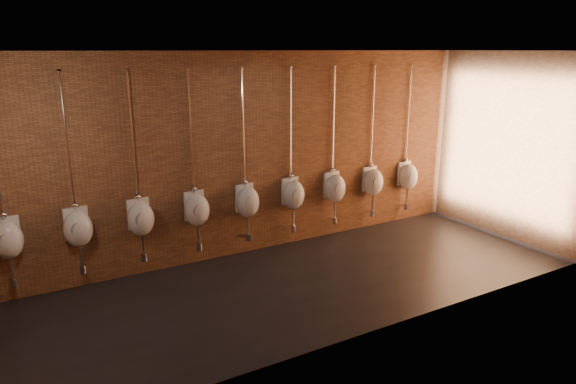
% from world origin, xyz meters
% --- Properties ---
extents(ground, '(8.50, 8.50, 0.00)m').
position_xyz_m(ground, '(0.00, 0.00, 0.00)').
color(ground, black).
rests_on(ground, ground).
extents(room_shell, '(8.54, 3.04, 3.22)m').
position_xyz_m(room_shell, '(0.00, 0.00, 2.01)').
color(room_shell, black).
rests_on(room_shell, ground).
extents(urinal_0, '(0.41, 0.37, 2.72)m').
position_xyz_m(urinal_0, '(-3.43, 1.37, 0.90)').
color(urinal_0, white).
rests_on(urinal_0, ground).
extents(urinal_1, '(0.41, 0.37, 2.72)m').
position_xyz_m(urinal_1, '(-2.59, 1.37, 0.90)').
color(urinal_1, white).
rests_on(urinal_1, ground).
extents(urinal_2, '(0.41, 0.37, 2.72)m').
position_xyz_m(urinal_2, '(-1.75, 1.37, 0.90)').
color(urinal_2, white).
rests_on(urinal_2, ground).
extents(urinal_3, '(0.41, 0.37, 2.72)m').
position_xyz_m(urinal_3, '(-0.91, 1.37, 0.90)').
color(urinal_3, white).
rests_on(urinal_3, ground).
extents(urinal_4, '(0.41, 0.37, 2.72)m').
position_xyz_m(urinal_4, '(-0.07, 1.37, 0.90)').
color(urinal_4, white).
rests_on(urinal_4, ground).
extents(urinal_5, '(0.41, 0.37, 2.72)m').
position_xyz_m(urinal_5, '(0.77, 1.37, 0.90)').
color(urinal_5, white).
rests_on(urinal_5, ground).
extents(urinal_6, '(0.41, 0.37, 2.72)m').
position_xyz_m(urinal_6, '(1.61, 1.37, 0.90)').
color(urinal_6, white).
rests_on(urinal_6, ground).
extents(urinal_7, '(0.41, 0.37, 2.72)m').
position_xyz_m(urinal_7, '(2.45, 1.37, 0.90)').
color(urinal_7, white).
rests_on(urinal_7, ground).
extents(urinal_8, '(0.41, 0.37, 2.72)m').
position_xyz_m(urinal_8, '(3.29, 1.37, 0.90)').
color(urinal_8, white).
rests_on(urinal_8, ground).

